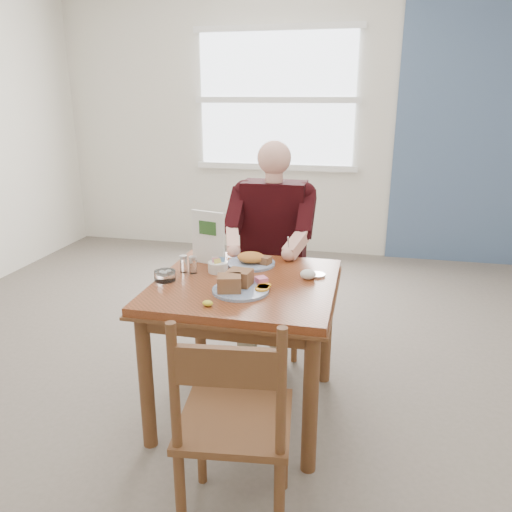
% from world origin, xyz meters
% --- Properties ---
extents(floor, '(6.00, 6.00, 0.00)m').
position_xyz_m(floor, '(0.00, 0.00, 0.00)').
color(floor, '#5F584D').
rests_on(floor, ground).
extents(wall_back, '(5.50, 0.00, 5.50)m').
position_xyz_m(wall_back, '(0.00, 3.00, 1.40)').
color(wall_back, silver).
rests_on(wall_back, ground).
extents(accent_panel, '(1.60, 0.02, 2.80)m').
position_xyz_m(accent_panel, '(1.60, 2.98, 1.40)').
color(accent_panel, '#486187').
rests_on(accent_panel, ground).
extents(lemon_wedge, '(0.06, 0.05, 0.03)m').
position_xyz_m(lemon_wedge, '(-0.09, -0.34, 0.76)').
color(lemon_wedge, yellow).
rests_on(lemon_wedge, table).
extents(napkin, '(0.10, 0.09, 0.05)m').
position_xyz_m(napkin, '(0.31, 0.10, 0.78)').
color(napkin, white).
rests_on(napkin, table).
extents(metal_dish, '(0.12, 0.12, 0.01)m').
position_xyz_m(metal_dish, '(0.34, 0.16, 0.76)').
color(metal_dish, silver).
rests_on(metal_dish, table).
extents(window, '(1.72, 0.04, 1.42)m').
position_xyz_m(window, '(-0.40, 2.97, 1.60)').
color(window, white).
rests_on(window, wall_back).
extents(table, '(0.92, 0.92, 0.75)m').
position_xyz_m(table, '(0.00, 0.00, 0.64)').
color(table, brown).
rests_on(table, ground).
extents(chair_far, '(0.42, 0.42, 0.95)m').
position_xyz_m(chair_far, '(0.00, 0.80, 0.48)').
color(chair_far, '#5A301D').
rests_on(chair_far, ground).
extents(chair_near, '(0.47, 0.47, 0.95)m').
position_xyz_m(chair_near, '(0.15, -0.77, 0.48)').
color(chair_near, '#5A301D').
rests_on(chair_near, ground).
extents(diner, '(0.53, 0.56, 1.39)m').
position_xyz_m(diner, '(0.00, 0.71, 0.81)').
color(diner, gray).
rests_on(diner, chair_far).
extents(near_plate, '(0.31, 0.31, 0.09)m').
position_xyz_m(near_plate, '(0.00, -0.13, 0.78)').
color(near_plate, white).
rests_on(near_plate, table).
extents(far_plate, '(0.34, 0.34, 0.07)m').
position_xyz_m(far_plate, '(-0.02, 0.26, 0.78)').
color(far_plate, white).
rests_on(far_plate, table).
extents(caddy, '(0.12, 0.12, 0.08)m').
position_xyz_m(caddy, '(-0.17, 0.10, 0.78)').
color(caddy, white).
rests_on(caddy, table).
extents(shakers, '(0.10, 0.05, 0.09)m').
position_xyz_m(shakers, '(-0.32, 0.06, 0.80)').
color(shakers, white).
rests_on(shakers, table).
extents(creamer, '(0.13, 0.13, 0.05)m').
position_xyz_m(creamer, '(-0.40, -0.08, 0.78)').
color(creamer, white).
rests_on(creamer, table).
extents(menu, '(0.20, 0.07, 0.30)m').
position_xyz_m(menu, '(-0.26, 0.22, 0.90)').
color(menu, white).
rests_on(menu, table).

